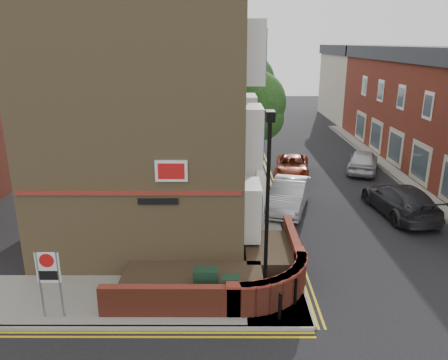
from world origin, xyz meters
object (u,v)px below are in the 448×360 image
(utility_cabinet_large, at_px, (206,286))
(zone_sign, at_px, (49,273))
(silver_car_near, at_px, (289,195))
(lamppost, at_px, (267,212))

(utility_cabinet_large, relative_size, zone_sign, 0.55)
(zone_sign, distance_m, silver_car_near, 12.83)
(lamppost, height_order, silver_car_near, lamppost)
(lamppost, xyz_separation_m, utility_cabinet_large, (-1.90, 0.10, -2.62))
(utility_cabinet_large, distance_m, zone_sign, 4.86)
(lamppost, distance_m, utility_cabinet_large, 3.24)
(utility_cabinet_large, bearing_deg, silver_car_near, 65.81)
(utility_cabinet_large, xyz_separation_m, zone_sign, (-4.70, -0.80, 0.92))
(lamppost, height_order, zone_sign, lamppost)
(utility_cabinet_large, bearing_deg, lamppost, -3.01)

